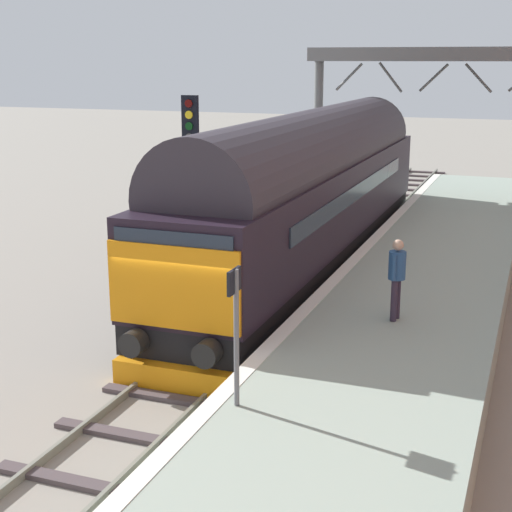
{
  "coord_description": "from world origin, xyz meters",
  "views": [
    {
      "loc": [
        6.1,
        -13.12,
        6.07
      ],
      "look_at": [
        0.2,
        2.71,
        1.72
      ],
      "focal_mm": 53.89,
      "sensor_mm": 36.0,
      "label": 1
    }
  ],
  "objects_px": {
    "diesel_locomotive": "(310,189)",
    "signal_post_far": "(192,168)",
    "platform_number_sign": "(235,317)",
    "waiting_passenger": "(397,272)"
  },
  "relations": [
    {
      "from": "diesel_locomotive",
      "to": "signal_post_far",
      "type": "distance_m",
      "value": 3.9
    },
    {
      "from": "platform_number_sign",
      "to": "diesel_locomotive",
      "type": "bearing_deg",
      "value": 100.86
    },
    {
      "from": "diesel_locomotive",
      "to": "platform_number_sign",
      "type": "xyz_separation_m",
      "value": [
        2.1,
        -10.93,
        -0.08
      ]
    },
    {
      "from": "diesel_locomotive",
      "to": "signal_post_far",
      "type": "relative_size",
      "value": 3.47
    },
    {
      "from": "signal_post_far",
      "to": "diesel_locomotive",
      "type": "bearing_deg",
      "value": 53.07
    },
    {
      "from": "waiting_passenger",
      "to": "platform_number_sign",
      "type": "bearing_deg",
      "value": 169.84
    },
    {
      "from": "signal_post_far",
      "to": "platform_number_sign",
      "type": "relative_size",
      "value": 2.44
    },
    {
      "from": "platform_number_sign",
      "to": "waiting_passenger",
      "type": "height_order",
      "value": "platform_number_sign"
    },
    {
      "from": "waiting_passenger",
      "to": "signal_post_far",
      "type": "bearing_deg",
      "value": 69.44
    },
    {
      "from": "signal_post_far",
      "to": "waiting_passenger",
      "type": "xyz_separation_m",
      "value": [
        5.9,
        -3.16,
        -1.37
      ]
    }
  ]
}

